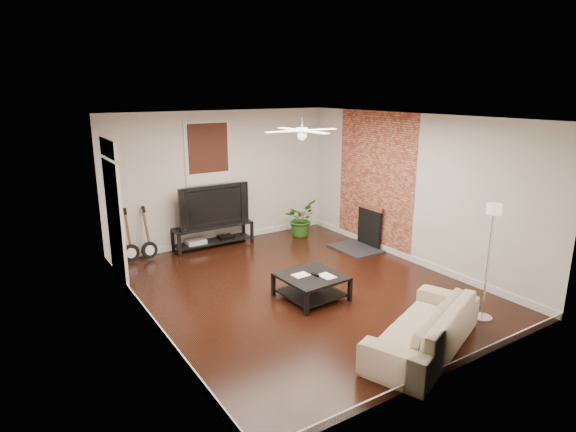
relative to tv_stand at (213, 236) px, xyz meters
name	(u,v)px	position (x,y,z in m)	size (l,w,h in m)	color
room	(301,206)	(0.35, -2.78, 1.16)	(5.01, 6.01, 2.81)	black
brick_accent	(375,181)	(2.83, -1.78, 1.16)	(0.02, 2.20, 2.80)	brown
fireplace	(362,227)	(2.55, -1.78, 0.22)	(0.80, 1.10, 0.92)	black
window_back	(208,153)	(0.05, 0.19, 1.71)	(1.00, 0.06, 1.30)	#36150E
door_left	(115,211)	(-2.11, -0.88, 1.01)	(0.08, 1.00, 2.50)	white
tv_stand	(213,236)	(0.00, 0.00, 0.00)	(1.69, 0.45, 0.47)	black
tv	(212,204)	(0.00, 0.02, 0.67)	(1.51, 0.20, 0.87)	black
coffee_table	(311,287)	(0.25, -3.21, -0.04)	(0.92, 0.92, 0.39)	black
sofa	(424,326)	(0.58, -5.22, 0.07)	(2.10, 0.82, 0.61)	#BEAD8F
floor_lamp	(488,263)	(1.93, -5.12, 0.62)	(0.28, 0.28, 1.72)	silver
potted_plant	(300,218)	(1.97, -0.35, 0.16)	(0.72, 0.63, 0.80)	#285F1B
guitar_left	(129,236)	(-1.72, -0.03, 0.29)	(0.33, 0.23, 1.05)	black
guitar_right	(148,233)	(-1.37, -0.06, 0.29)	(0.33, 0.23, 1.05)	black
ceiling_fan	(302,131)	(0.35, -2.78, 2.36)	(1.24, 1.24, 0.32)	white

